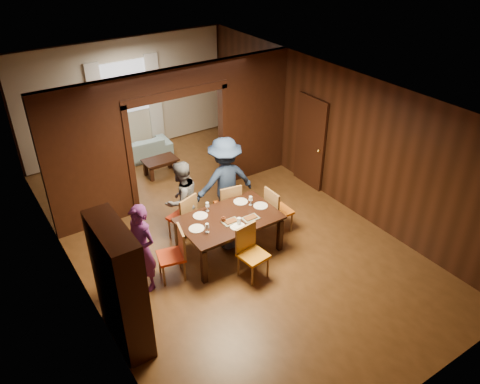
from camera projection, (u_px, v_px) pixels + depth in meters
floor at (220, 231)px, 9.32m from camera, size 9.00×9.00×0.00m
ceiling at (216, 91)px, 7.81m from camera, size 5.50×9.00×0.02m
room_walls at (171, 130)px, 9.88m from camera, size 5.52×9.01×2.90m
person_purple at (142, 249)px, 7.58m from camera, size 0.57×0.68×1.59m
person_grey at (182, 200)px, 8.87m from camera, size 0.90×0.78×1.57m
person_navy at (225, 181)px, 9.20m from camera, size 1.26×0.83×1.83m
sofa at (133, 150)px, 11.82m from camera, size 1.94×0.85×0.55m
serving_bowl at (228, 212)px, 8.49m from camera, size 0.34×0.34×0.08m
dining_table at (229, 235)px, 8.59m from camera, size 1.78×1.11×0.76m
coffee_table at (161, 167)px, 11.22m from camera, size 0.80×0.50×0.40m
chair_left at (171, 255)px, 7.93m from camera, size 0.53×0.53×0.97m
chair_right at (279, 210)px, 9.12m from camera, size 0.44×0.44×0.97m
chair_far_l at (182, 216)px, 8.93m from camera, size 0.56×0.56×0.97m
chair_far_r at (227, 204)px, 9.30m from camera, size 0.51×0.51×0.97m
chair_near at (253, 254)px, 7.95m from camera, size 0.49×0.49×0.97m
hutch at (120, 286)px, 6.54m from camera, size 0.40×1.20×2.00m
door_right at (310, 142)px, 10.41m from camera, size 0.06×0.90×2.10m
window_far at (125, 88)px, 11.59m from camera, size 1.20×0.03×1.30m
curtain_left at (99, 111)px, 11.44m from camera, size 0.35×0.06×2.40m
curtain_right at (155, 99)px, 12.15m from camera, size 0.35×0.06×2.40m
plate_left at (197, 229)px, 8.10m from camera, size 0.27×0.27×0.01m
plate_far_l at (200, 216)px, 8.44m from camera, size 0.27×0.27×0.01m
plate_far_r at (241, 202)px, 8.84m from camera, size 0.27×0.27×0.01m
plate_right at (261, 206)px, 8.72m from camera, size 0.27×0.27×0.01m
plate_near at (238, 226)px, 8.16m from camera, size 0.27×0.27×0.01m
platter_a at (231, 221)px, 8.27m from camera, size 0.30×0.20×0.04m
platter_b at (251, 218)px, 8.36m from camera, size 0.30×0.20×0.04m
wineglass_left at (207, 228)px, 7.97m from camera, size 0.08×0.08×0.18m
wineglass_far at (207, 207)px, 8.54m from camera, size 0.08×0.08×0.18m
wineglass_right at (251, 201)px, 8.71m from camera, size 0.08×0.08×0.18m
tumbler at (239, 221)px, 8.18m from camera, size 0.07×0.07×0.14m
condiment_jar at (224, 219)px, 8.26m from camera, size 0.08×0.08×0.11m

